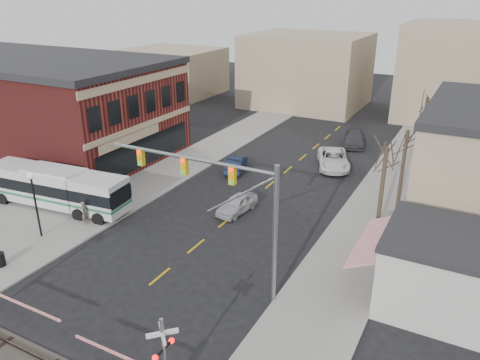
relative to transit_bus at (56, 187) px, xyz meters
name	(u,v)px	position (x,y,z in m)	size (l,w,h in m)	color
ground	(138,294)	(12.75, -6.02, -1.75)	(160.00, 160.00, 0.00)	black
sidewalk_west	(192,160)	(3.25, 13.98, -1.69)	(5.00, 60.00, 0.12)	gray
sidewalk_east	(385,196)	(22.25, 13.98, -1.69)	(5.00, 60.00, 0.12)	gray
brick_building	(30,102)	(-14.23, 9.98, 3.06)	(30.40, 15.40, 9.60)	maroon
awning_shop	(463,275)	(28.72, 0.98, 0.42)	(9.74, 6.20, 4.30)	beige
tree_east_a	(381,196)	(23.25, 5.98, 1.75)	(0.28, 0.28, 6.75)	#382B21
tree_east_b	(402,171)	(23.55, 11.98, 1.52)	(0.28, 0.28, 6.30)	#382B21
tree_east_c	(422,137)	(23.75, 19.98, 1.97)	(0.28, 0.28, 7.20)	#382B21
transit_bus	(56,187)	(0.00, 0.00, 0.00)	(12.17, 3.82, 3.08)	silver
traffic_signal_mast	(227,196)	(16.83, -2.95, 4.02)	(10.47, 0.30, 8.00)	gray
rr_crossing_east	(156,356)	(17.96, -11.01, 0.22)	(5.60, 1.36, 4.00)	gray
street_lamp	(33,192)	(2.63, -4.00, 1.70)	(0.44, 0.44, 4.70)	black
trash_bin	(0,259)	(3.47, -7.78, -1.19)	(0.60, 0.60, 0.87)	black
car_a	(237,204)	(12.73, 5.83, -1.06)	(1.61, 4.01, 1.37)	#AEAEB3
car_b	(236,164)	(8.48, 13.54, -1.05)	(1.48, 4.24, 1.40)	#172239
car_c	(333,159)	(16.28, 18.74, -0.93)	(2.71, 5.89, 1.64)	silver
car_d	(354,138)	(16.23, 26.47, -0.97)	(2.17, 5.33, 1.55)	#37363B
pedestrian_near	(85,213)	(3.99, -1.17, -0.76)	(0.63, 0.41, 1.73)	#62524E
pedestrian_far	(109,193)	(2.97, 2.49, -0.87)	(0.74, 0.58, 1.52)	#383D62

